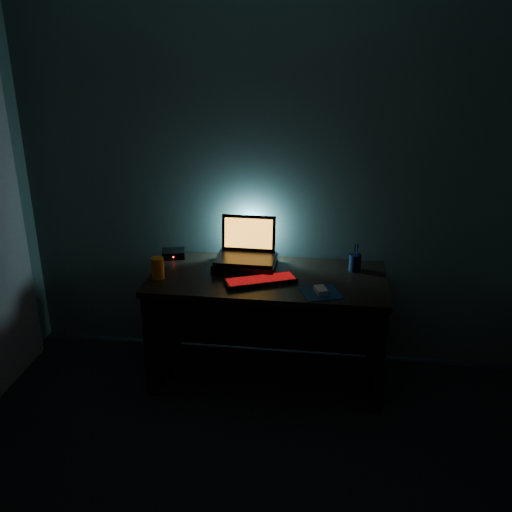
{
  "coord_description": "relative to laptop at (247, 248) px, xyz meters",
  "views": [
    {
      "loc": [
        0.37,
        -1.68,
        2.21
      ],
      "look_at": [
        -0.07,
        1.57,
        0.9
      ],
      "focal_mm": 40.0,
      "sensor_mm": 36.0,
      "label": 1
    }
  ],
  "objects": [
    {
      "name": "keyboard",
      "position": [
        0.13,
        -0.27,
        -0.11
      ],
      "size": [
        0.46,
        0.3,
        0.03
      ],
      "rotation": [
        0.0,
        0.0,
        0.41
      ],
      "color": "black",
      "rests_on": "desk"
    },
    {
      "name": "room",
      "position": [
        0.16,
        -1.78,
        0.38
      ],
      "size": [
        3.5,
        4.0,
        2.5
      ],
      "color": "black",
      "rests_on": "ground"
    },
    {
      "name": "desk",
      "position": [
        0.16,
        -0.11,
        -0.38
      ],
      "size": [
        1.5,
        0.7,
        0.75
      ],
      "color": "black",
      "rests_on": "ground"
    },
    {
      "name": "laptop",
      "position": [
        0.0,
        0.0,
        0.0
      ],
      "size": [
        0.38,
        0.29,
        0.26
      ],
      "rotation": [
        0.0,
        0.0,
        -0.01
      ],
      "color": "black",
      "rests_on": "riser"
    },
    {
      "name": "mouse",
      "position": [
        0.5,
        -0.37,
        -0.1
      ],
      "size": [
        0.09,
        0.12,
        0.03
      ],
      "primitive_type": "cube",
      "rotation": [
        0.0,
        0.0,
        0.35
      ],
      "color": "gray",
      "rests_on": "mousepad"
    },
    {
      "name": "juice_glass",
      "position": [
        -0.52,
        -0.29,
        -0.05
      ],
      "size": [
        0.1,
        0.1,
        0.14
      ],
      "primitive_type": "cylinder",
      "rotation": [
        0.0,
        0.0,
        0.27
      ],
      "color": "#D8660B",
      "rests_on": "desk"
    },
    {
      "name": "router",
      "position": [
        -0.52,
        0.07,
        -0.09
      ],
      "size": [
        0.18,
        0.16,
        0.05
      ],
      "rotation": [
        0.0,
        0.0,
        0.25
      ],
      "color": "black",
      "rests_on": "desk"
    },
    {
      "name": "mousepad",
      "position": [
        0.5,
        -0.37,
        -0.12
      ],
      "size": [
        0.28,
        0.26,
        0.0
      ],
      "primitive_type": "cube",
      "rotation": [
        0.0,
        0.0,
        0.35
      ],
      "color": "#0B254D",
      "rests_on": "desk"
    },
    {
      "name": "pen_cup",
      "position": [
        0.71,
        0.0,
        -0.06
      ],
      "size": [
        0.08,
        0.08,
        0.11
      ],
      "primitive_type": "cylinder",
      "rotation": [
        0.0,
        0.0,
        0.0
      ],
      "color": "black",
      "rests_on": "desk"
    },
    {
      "name": "riser",
      "position": [
        -0.0,
        -0.05,
        -0.09
      ],
      "size": [
        0.4,
        0.31,
        0.06
      ],
      "primitive_type": "cube",
      "rotation": [
        0.0,
        0.0,
        -0.01
      ],
      "color": "black",
      "rests_on": "desk"
    }
  ]
}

